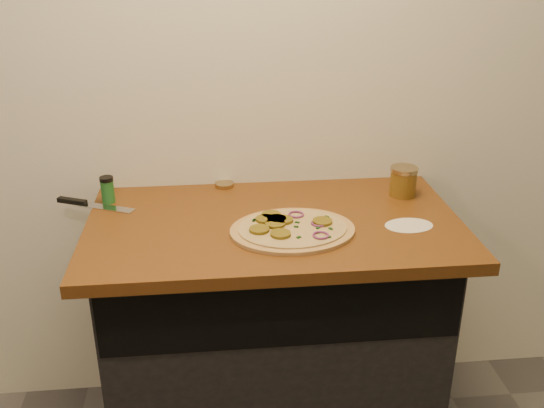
{
  "coord_description": "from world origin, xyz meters",
  "views": [
    {
      "loc": [
        -0.19,
        -0.34,
        1.73
      ],
      "look_at": [
        -0.01,
        1.43,
        0.95
      ],
      "focal_mm": 40.0,
      "sensor_mm": 36.0,
      "label": 1
    }
  ],
  "objects": [
    {
      "name": "cabinet",
      "position": [
        0.0,
        1.45,
        0.43
      ],
      "size": [
        1.1,
        0.6,
        0.86
      ],
      "primitive_type": "cube",
      "color": "black",
      "rests_on": "ground"
    },
    {
      "name": "flour_spill",
      "position": [
        0.42,
        1.33,
        0.9
      ],
      "size": [
        0.17,
        0.17,
        0.0
      ],
      "primitive_type": "cylinder",
      "rotation": [
        0.0,
        0.0,
        0.08
      ],
      "color": "silver",
      "rests_on": "countertop"
    },
    {
      "name": "chefs_knife",
      "position": [
        -0.62,
        1.6,
        0.91
      ],
      "size": [
        0.28,
        0.14,
        0.02
      ],
      "color": "#B7BAC1",
      "rests_on": "countertop"
    },
    {
      "name": "countertop",
      "position": [
        0.0,
        1.42,
        0.88
      ],
      "size": [
        1.2,
        0.7,
        0.04
      ],
      "primitive_type": "cube",
      "color": "brown",
      "rests_on": "cabinet"
    },
    {
      "name": "spice_shaker",
      "position": [
        -0.55,
        1.62,
        0.95
      ],
      "size": [
        0.05,
        0.05,
        0.09
      ],
      "color": "#1E5F24",
      "rests_on": "countertop"
    },
    {
      "name": "pizza",
      "position": [
        0.04,
        1.33,
        0.91
      ],
      "size": [
        0.41,
        0.41,
        0.03
      ],
      "color": "tan",
      "rests_on": "countertop"
    },
    {
      "name": "mason_jar_lid",
      "position": [
        -0.15,
        1.72,
        0.91
      ],
      "size": [
        0.09,
        0.09,
        0.01
      ],
      "primitive_type": "cylinder",
      "rotation": [
        0.0,
        0.0,
        0.31
      ],
      "color": "#9E875C",
      "rests_on": "countertop"
    },
    {
      "name": "salsa_jar",
      "position": [
        0.47,
        1.58,
        0.95
      ],
      "size": [
        0.1,
        0.1,
        0.1
      ],
      "color": "#A12610",
      "rests_on": "countertop"
    },
    {
      "name": "room_shell",
      "position": [
        0.0,
        0.0,
        1.7
      ],
      "size": [
        4.02,
        3.52,
        2.71
      ],
      "color": "silver",
      "rests_on": "ground"
    }
  ]
}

